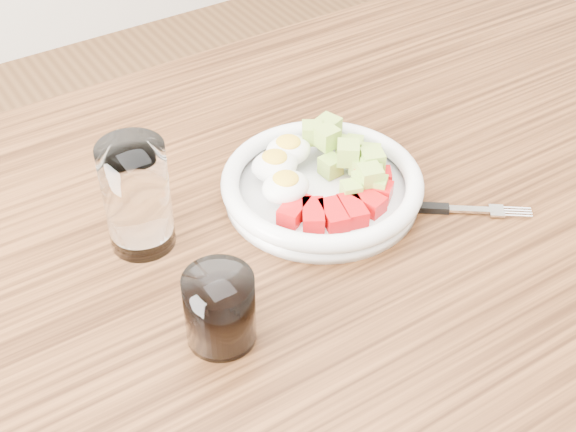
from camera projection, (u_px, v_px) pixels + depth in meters
name	position (u px, v px, depth m)	size (l,w,h in m)	color
dining_table	(299.00, 296.00, 1.01)	(1.50, 0.90, 0.77)	brown
bowl	(321.00, 182.00, 0.98)	(0.25, 0.25, 0.06)	white
fork	(432.00, 208.00, 0.98)	(0.16, 0.13, 0.01)	black
water_glass	(137.00, 196.00, 0.89)	(0.08, 0.08, 0.13)	white
coffee_glass	(220.00, 309.00, 0.80)	(0.07, 0.07, 0.08)	white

